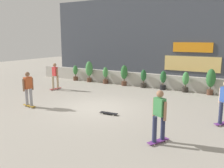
% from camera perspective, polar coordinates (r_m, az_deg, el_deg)
% --- Properties ---
extents(ground_plane, '(48.00, 48.00, 0.00)m').
position_cam_1_polar(ground_plane, '(11.63, -3.70, -5.56)').
color(ground_plane, '#A8A093').
extents(planter_wall, '(18.00, 0.40, 0.90)m').
position_cam_1_polar(planter_wall, '(16.73, 7.70, 0.97)').
color(planter_wall, '#B2ADA3').
rests_on(planter_wall, ground).
extents(building_backdrop, '(20.00, 2.08, 6.50)m').
position_cam_1_polar(building_backdrop, '(20.25, 12.28, 10.46)').
color(building_backdrop, '#424751').
rests_on(building_backdrop, ground).
extents(potted_plant_0, '(0.36, 0.36, 1.18)m').
position_cam_1_polar(potted_plant_0, '(19.14, -8.57, 2.67)').
color(potted_plant_0, brown).
rests_on(potted_plant_0, ground).
extents(potted_plant_1, '(0.54, 0.54, 1.55)m').
position_cam_1_polar(potted_plant_1, '(18.33, -5.38, 3.31)').
color(potted_plant_1, brown).
rests_on(potted_plant_1, ground).
extents(potted_plant_2, '(0.37, 0.37, 1.20)m').
position_cam_1_polar(potted_plant_2, '(17.58, -1.55, 2.16)').
color(potted_plant_2, brown).
rests_on(potted_plant_2, ground).
extents(potted_plant_3, '(0.47, 0.47, 1.42)m').
position_cam_1_polar(potted_plant_3, '(16.82, 2.86, 2.37)').
color(potted_plant_3, brown).
rests_on(potted_plant_3, ground).
extents(potted_plant_4, '(0.37, 0.37, 1.21)m').
position_cam_1_polar(potted_plant_4, '(16.25, 7.39, 1.38)').
color(potted_plant_4, '#2D2823').
rests_on(potted_plant_4, ground).
extents(potted_plant_5, '(0.38, 0.38, 1.22)m').
position_cam_1_polar(potted_plant_5, '(15.80, 11.90, 1.01)').
color(potted_plant_5, black).
rests_on(potted_plant_5, ground).
extents(potted_plant_6, '(0.39, 0.39, 1.25)m').
position_cam_1_polar(potted_plant_6, '(15.43, 16.86, 0.66)').
color(potted_plant_6, '#2D2823').
rests_on(potted_plant_6, ground).
extents(potted_plant_7, '(0.52, 0.52, 1.52)m').
position_cam_1_polar(potted_plant_7, '(15.15, 22.16, 0.93)').
color(potted_plant_7, brown).
rests_on(potted_plant_7, ground).
extents(skater_foreground, '(0.55, 0.82, 1.70)m').
position_cam_1_polar(skater_foreground, '(15.87, -13.20, 2.05)').
color(skater_foreground, maroon).
rests_on(skater_foreground, ground).
extents(skater_by_wall_left, '(0.53, 0.81, 1.70)m').
position_cam_1_polar(skater_by_wall_left, '(7.69, 11.02, -6.97)').
color(skater_by_wall_left, '#72338C').
rests_on(skater_by_wall_left, ground).
extents(skater_by_wall_right, '(0.82, 0.55, 1.70)m').
position_cam_1_polar(skater_by_wall_right, '(12.18, -19.05, -0.82)').
color(skater_by_wall_right, '#BF8C26').
rests_on(skater_by_wall_right, ground).
extents(skateboard_near_camera, '(0.81, 0.25, 0.08)m').
position_cam_1_polar(skateboard_near_camera, '(10.58, -0.78, -6.84)').
color(skateboard_near_camera, black).
rests_on(skateboard_near_camera, ground).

